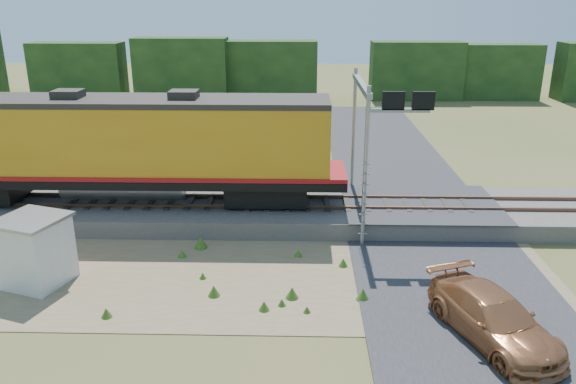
{
  "coord_description": "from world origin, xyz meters",
  "views": [
    {
      "loc": [
        1.52,
        -18.17,
        9.79
      ],
      "look_at": [
        0.98,
        3.0,
        2.4
      ],
      "focal_mm": 35.0,
      "sensor_mm": 36.0,
      "label": 1
    }
  ],
  "objects_px": {
    "locomotive": "(113,144)",
    "shed": "(35,251)",
    "signal_gantry": "(370,117)",
    "car": "(493,318)"
  },
  "relations": [
    {
      "from": "locomotive",
      "to": "shed",
      "type": "distance_m",
      "value": 6.79
    },
    {
      "from": "shed",
      "to": "car",
      "type": "height_order",
      "value": "shed"
    },
    {
      "from": "locomotive",
      "to": "shed",
      "type": "relative_size",
      "value": 7.51
    },
    {
      "from": "shed",
      "to": "signal_gantry",
      "type": "xyz_separation_m",
      "value": [
        12.28,
        5.68,
        3.71
      ]
    },
    {
      "from": "locomotive",
      "to": "shed",
      "type": "bearing_deg",
      "value": -98.63
    },
    {
      "from": "shed",
      "to": "car",
      "type": "distance_m",
      "value": 15.52
    },
    {
      "from": "signal_gantry",
      "to": "car",
      "type": "distance_m",
      "value": 10.21
    },
    {
      "from": "signal_gantry",
      "to": "car",
      "type": "xyz_separation_m",
      "value": [
        2.91,
        -8.8,
        -4.27
      ]
    },
    {
      "from": "signal_gantry",
      "to": "locomotive",
      "type": "bearing_deg",
      "value": 176.72
    },
    {
      "from": "locomotive",
      "to": "shed",
      "type": "xyz_separation_m",
      "value": [
        -0.96,
        -6.33,
        -2.26
      ]
    }
  ]
}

